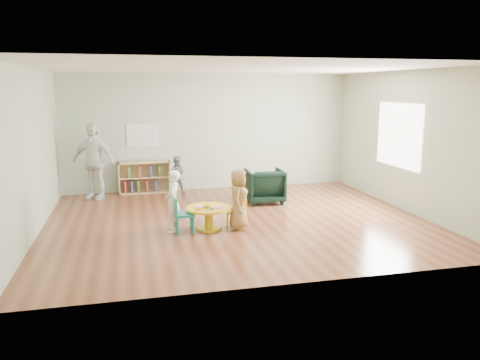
% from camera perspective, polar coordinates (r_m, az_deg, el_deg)
% --- Properties ---
extents(room, '(7.10, 7.00, 2.80)m').
position_cam_1_polar(room, '(8.52, -0.30, 7.37)').
color(room, brown).
rests_on(room, ground).
extents(activity_table, '(0.80, 0.80, 0.44)m').
position_cam_1_polar(activity_table, '(8.26, -3.84, -4.15)').
color(activity_table, gold).
rests_on(activity_table, ground).
extents(kid_chair_left, '(0.33, 0.33, 0.62)m').
position_cam_1_polar(kid_chair_left, '(8.13, -7.16, -4.05)').
color(kid_chair_left, '#178274').
rests_on(kid_chair_left, ground).
extents(kid_chair_right, '(0.37, 0.37, 0.52)m').
position_cam_1_polar(kid_chair_right, '(8.45, -0.26, -3.75)').
color(kid_chair_right, gold).
rests_on(kid_chair_right, ground).
extents(bookshelf, '(1.20, 0.30, 0.75)m').
position_cam_1_polar(bookshelf, '(11.34, -11.63, 0.30)').
color(bookshelf, tan).
rests_on(bookshelf, ground).
extents(alphabet_poster, '(0.74, 0.01, 0.54)m').
position_cam_1_polar(alphabet_poster, '(11.33, -11.78, 5.31)').
color(alphabet_poster, white).
rests_on(alphabet_poster, ground).
extents(armchair, '(0.82, 0.84, 0.73)m').
position_cam_1_polar(armchair, '(10.18, 3.01, -0.71)').
color(armchair, black).
rests_on(armchair, ground).
extents(child_left, '(0.32, 0.43, 1.08)m').
position_cam_1_polar(child_left, '(8.13, -8.18, -2.59)').
color(child_left, white).
rests_on(child_left, ground).
extents(child_right, '(0.50, 0.61, 1.07)m').
position_cam_1_polar(child_right, '(8.21, -0.16, -2.37)').
color(child_right, yellow).
rests_on(child_right, ground).
extents(toddler, '(0.48, 0.40, 0.90)m').
position_cam_1_polar(toddler, '(11.06, -7.76, 0.59)').
color(toddler, '#18203C').
rests_on(toddler, ground).
extents(adult_caretaker, '(1.08, 0.82, 1.71)m').
position_cam_1_polar(adult_caretaker, '(10.90, -17.41, 2.20)').
color(adult_caretaker, white).
rests_on(adult_caretaker, ground).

